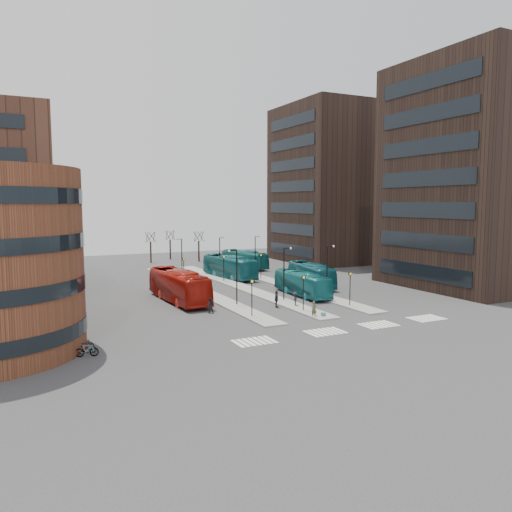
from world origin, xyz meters
name	(u,v)px	position (x,y,z in m)	size (l,w,h in m)	color
ground	(363,342)	(0.00, 0.00, 0.00)	(160.00, 160.00, 0.00)	#2F2E31
island_left	(196,289)	(-4.00, 30.00, 0.07)	(2.50, 45.00, 0.15)	gray
island_mid	(238,285)	(2.00, 30.00, 0.07)	(2.50, 45.00, 0.15)	gray
island_right	(276,282)	(8.00, 30.00, 0.07)	(2.50, 45.00, 0.15)	gray
suitcase	(323,315)	(1.99, 8.79, 0.25)	(0.40, 0.32, 0.50)	#1B1E97
red_bus	(179,286)	(-8.54, 23.05, 1.83)	(3.07, 13.11, 3.65)	#A2150C
teal_bus_a	(302,284)	(6.29, 20.01, 1.47)	(2.48, 10.59, 2.95)	#166A70
teal_bus_b	(229,267)	(3.91, 37.39, 1.71)	(2.87, 12.27, 3.42)	#135A60
teal_bus_c	(311,275)	(11.15, 25.61, 1.58)	(2.65, 11.33, 3.16)	#12535E
teal_bus_d	(245,259)	(10.78, 46.79, 1.56)	(2.62, 11.20, 3.12)	#125C5B
traveller	(314,309)	(1.20, 9.27, 0.80)	(0.58, 0.38, 1.60)	#4C472D
commuter_a	(210,305)	(-7.49, 15.66, 0.82)	(0.80, 0.62, 1.64)	black
commuter_b	(276,299)	(0.06, 15.08, 0.93)	(1.09, 0.45, 1.86)	black
commuter_c	(295,299)	(2.14, 14.66, 0.81)	(1.05, 0.60, 1.63)	black
bicycle_near	(85,348)	(-21.00, 6.70, 0.41)	(0.54, 1.56, 0.82)	gray
bicycle_mid	(87,350)	(-21.00, 5.75, 0.51)	(0.48, 1.71, 1.03)	gray
bicycle_far	(83,344)	(-21.00, 7.75, 0.42)	(0.55, 1.59, 0.84)	gray
crosswalk_stripes	(350,328)	(1.75, 4.00, 0.01)	(22.35, 2.40, 0.01)	silver
tower_near	(480,176)	(31.98, 16.00, 15.00)	(20.12, 20.00, 30.00)	black
tower_far	(335,185)	(31.98, 50.00, 15.00)	(20.12, 20.00, 30.00)	black
sign_poles	(257,275)	(1.60, 23.00, 2.41)	(12.45, 22.12, 3.65)	black
lamp_posts	(248,261)	(2.64, 28.00, 3.58)	(14.04, 20.24, 6.12)	black
bare_trees	(173,247)	(2.67, 62.67, 2.72)	(10.97, 8.14, 5.90)	black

